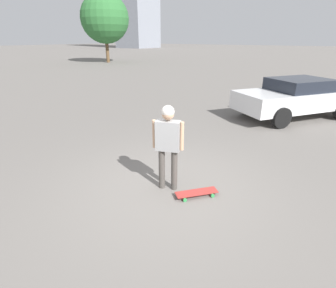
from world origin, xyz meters
The scene contains 5 objects.
ground_plane centered at (0.00, 0.00, 0.00)m, with size 220.00×220.00×0.00m, color slate.
person centered at (0.00, 0.00, 1.05)m, with size 0.35×0.56×1.68m.
skateboard centered at (-0.08, 0.61, 0.07)m, with size 0.77×0.69×0.08m.
car_parked_near centered at (-6.87, 0.97, 0.76)m, with size 4.70×4.02×1.42m.
tree_distant centered at (-19.40, -22.38, 4.85)m, with size 5.51×5.51×7.61m.
Camera 1 is at (3.71, 2.59, 2.79)m, focal length 28.00 mm.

